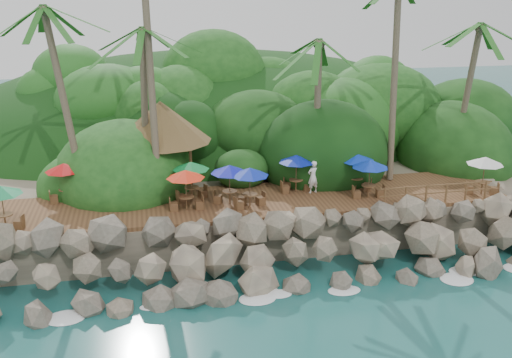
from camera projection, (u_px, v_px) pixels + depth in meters
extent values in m
plane|color=#19514F|center=(284.00, 297.00, 24.30)|extent=(140.00, 140.00, 0.00)
cube|color=gray|center=(227.00, 167.00, 38.84)|extent=(32.00, 25.20, 2.10)
ellipsoid|color=#143811|center=(213.00, 153.00, 46.15)|extent=(44.80, 28.00, 15.40)
cube|color=brown|center=(256.00, 201.00, 29.18)|extent=(26.00, 5.00, 0.20)
ellipsoid|color=white|center=(66.00, 316.00, 22.84)|extent=(1.20, 0.80, 0.06)
ellipsoid|color=white|center=(142.00, 308.00, 23.42)|extent=(1.20, 0.80, 0.06)
ellipsoid|color=white|center=(214.00, 300.00, 23.99)|extent=(1.20, 0.80, 0.06)
ellipsoid|color=white|center=(283.00, 293.00, 24.57)|extent=(1.20, 0.80, 0.06)
ellipsoid|color=white|center=(348.00, 286.00, 25.14)|extent=(1.20, 0.80, 0.06)
ellipsoid|color=white|center=(411.00, 280.00, 25.72)|extent=(1.20, 0.80, 0.06)
ellipsoid|color=white|center=(471.00, 273.00, 26.29)|extent=(1.20, 0.80, 0.06)
cylinder|color=brown|center=(65.00, 105.00, 28.22)|extent=(1.72, 1.99, 9.44)
ellipsoid|color=#23601E|center=(54.00, 5.00, 26.72)|extent=(6.00, 6.00, 2.40)
cylinder|color=brown|center=(149.00, 56.00, 28.14)|extent=(0.46, 3.77, 13.86)
cylinder|color=brown|center=(145.00, 112.00, 29.42)|extent=(0.79, 0.75, 8.42)
ellipsoid|color=#23601E|center=(140.00, 28.00, 28.10)|extent=(6.00, 6.00, 2.40)
cylinder|color=brown|center=(317.00, 113.00, 30.94)|extent=(0.59, 0.63, 7.73)
ellipsoid|color=#23601E|center=(320.00, 40.00, 29.73)|extent=(6.00, 6.00, 2.40)
cylinder|color=brown|center=(394.00, 83.00, 31.02)|extent=(0.59, 1.50, 10.78)
cylinder|color=brown|center=(466.00, 98.00, 33.33)|extent=(0.59, 1.29, 8.43)
ellipsoid|color=#23601E|center=(475.00, 23.00, 32.01)|extent=(6.00, 6.00, 2.40)
cylinder|color=brown|center=(138.00, 171.00, 29.76)|extent=(0.16, 0.16, 2.40)
cylinder|color=brown|center=(191.00, 168.00, 30.30)|extent=(0.16, 0.16, 2.40)
cylinder|color=brown|center=(137.00, 157.00, 32.36)|extent=(0.16, 0.16, 2.40)
cylinder|color=brown|center=(186.00, 154.00, 32.90)|extent=(0.16, 0.16, 2.40)
cone|color=brown|center=(161.00, 121.00, 30.61)|extent=(5.43, 5.43, 2.20)
cylinder|color=brown|center=(368.00, 191.00, 29.31)|extent=(0.07, 0.07, 0.66)
cylinder|color=brown|center=(369.00, 185.00, 29.20)|extent=(0.75, 0.75, 0.04)
cylinder|color=brown|center=(369.00, 179.00, 29.10)|extent=(0.04, 0.04, 1.97)
cone|color=#0C2AA0|center=(370.00, 164.00, 28.84)|extent=(1.88, 1.88, 0.40)
cube|color=brown|center=(356.00, 194.00, 29.29)|extent=(0.41, 0.41, 0.41)
cube|color=brown|center=(380.00, 193.00, 29.41)|extent=(0.41, 0.41, 0.41)
cylinder|color=brown|center=(296.00, 186.00, 30.16)|extent=(0.07, 0.07, 0.66)
cylinder|color=brown|center=(296.00, 180.00, 30.05)|extent=(0.75, 0.75, 0.04)
cylinder|color=brown|center=(296.00, 174.00, 29.95)|extent=(0.04, 0.04, 1.97)
cone|color=#0B1D99|center=(296.00, 159.00, 29.69)|extent=(1.88, 1.88, 0.40)
cube|color=brown|center=(285.00, 189.00, 30.01)|extent=(0.42, 0.42, 0.41)
cube|color=brown|center=(307.00, 187.00, 30.39)|extent=(0.42, 0.42, 0.41)
cylinder|color=brown|center=(299.00, 182.00, 30.69)|extent=(0.07, 0.07, 0.66)
cylinder|color=brown|center=(299.00, 177.00, 30.58)|extent=(0.75, 0.75, 0.04)
cylinder|color=brown|center=(299.00, 171.00, 30.48)|extent=(0.04, 0.04, 1.97)
cone|color=#0B6934|center=(299.00, 156.00, 30.21)|extent=(1.88, 1.88, 0.40)
cube|color=brown|center=(287.00, 185.00, 30.70)|extent=(0.43, 0.43, 0.41)
cube|color=brown|center=(310.00, 185.00, 30.74)|extent=(0.43, 0.43, 0.41)
cylinder|color=brown|center=(356.00, 184.00, 30.44)|extent=(0.07, 0.07, 0.66)
cylinder|color=brown|center=(356.00, 178.00, 30.34)|extent=(0.75, 0.75, 0.04)
cylinder|color=brown|center=(356.00, 172.00, 30.24)|extent=(0.04, 0.04, 1.97)
cone|color=#0D30B1|center=(357.00, 157.00, 29.97)|extent=(1.88, 1.88, 0.40)
cube|color=brown|center=(344.00, 185.00, 30.59)|extent=(0.49, 0.49, 0.41)
cube|color=brown|center=(367.00, 187.00, 30.37)|extent=(0.49, 0.49, 0.41)
cylinder|color=brown|center=(5.00, 222.00, 25.47)|extent=(0.07, 0.07, 0.66)
cylinder|color=brown|center=(4.00, 215.00, 25.36)|extent=(0.75, 0.75, 0.04)
cylinder|color=brown|center=(3.00, 208.00, 25.26)|extent=(0.04, 0.04, 1.97)
cone|color=#0D753E|center=(1.00, 190.00, 25.00)|extent=(1.88, 1.88, 0.40)
cube|color=brown|center=(19.00, 224.00, 25.48)|extent=(0.45, 0.45, 0.41)
cylinder|color=brown|center=(192.00, 194.00, 28.99)|extent=(0.07, 0.07, 0.66)
cylinder|color=brown|center=(192.00, 187.00, 28.88)|extent=(0.75, 0.75, 0.04)
cylinder|color=brown|center=(191.00, 182.00, 28.78)|extent=(0.04, 0.04, 1.97)
cone|color=#0C6F2D|center=(191.00, 166.00, 28.51)|extent=(1.88, 1.88, 0.40)
cube|color=brown|center=(181.00, 198.00, 28.69)|extent=(0.49, 0.49, 0.41)
cube|color=brown|center=(203.00, 194.00, 29.37)|extent=(0.49, 0.49, 0.41)
cylinder|color=brown|center=(482.00, 188.00, 29.82)|extent=(0.07, 0.07, 0.66)
cylinder|color=brown|center=(483.00, 182.00, 29.72)|extent=(0.75, 0.75, 0.04)
cylinder|color=brown|center=(483.00, 176.00, 29.62)|extent=(0.04, 0.04, 1.97)
cone|color=silver|center=(485.00, 161.00, 29.35)|extent=(1.88, 1.88, 0.40)
cube|color=brown|center=(469.00, 190.00, 29.97)|extent=(0.49, 0.49, 0.41)
cube|color=brown|center=(494.00, 191.00, 29.75)|extent=(0.49, 0.49, 0.41)
cylinder|color=brown|center=(67.00, 196.00, 28.73)|extent=(0.07, 0.07, 0.66)
cylinder|color=brown|center=(66.00, 189.00, 28.62)|extent=(0.75, 0.75, 0.04)
cylinder|color=brown|center=(66.00, 183.00, 28.52)|extent=(0.04, 0.04, 1.97)
cone|color=#BC0B0C|center=(64.00, 167.00, 28.25)|extent=(1.88, 1.88, 0.40)
cube|color=brown|center=(54.00, 199.00, 28.56)|extent=(0.43, 0.43, 0.41)
cube|color=brown|center=(80.00, 196.00, 28.97)|extent=(0.43, 0.43, 0.41)
cylinder|color=brown|center=(230.00, 198.00, 28.44)|extent=(0.07, 0.07, 0.66)
cylinder|color=brown|center=(230.00, 191.00, 28.33)|extent=(0.75, 0.75, 0.04)
cylinder|color=brown|center=(230.00, 185.00, 28.23)|extent=(0.04, 0.04, 1.97)
cone|color=#0C12A4|center=(229.00, 169.00, 27.97)|extent=(1.88, 1.88, 0.40)
cube|color=brown|center=(218.00, 199.00, 28.58)|extent=(0.49, 0.49, 0.41)
cube|color=brown|center=(242.00, 201.00, 28.37)|extent=(0.49, 0.49, 0.41)
cylinder|color=brown|center=(250.00, 201.00, 28.01)|extent=(0.07, 0.07, 0.66)
cylinder|color=brown|center=(250.00, 194.00, 27.91)|extent=(0.75, 0.75, 0.04)
cylinder|color=brown|center=(250.00, 188.00, 27.81)|extent=(0.04, 0.04, 1.97)
cone|color=#0C219F|center=(250.00, 172.00, 27.54)|extent=(1.88, 1.88, 0.40)
cube|color=brown|center=(239.00, 205.00, 27.74)|extent=(0.48, 0.48, 0.41)
cube|color=brown|center=(261.00, 201.00, 28.36)|extent=(0.48, 0.48, 0.41)
cylinder|color=brown|center=(187.00, 203.00, 27.67)|extent=(0.07, 0.07, 0.66)
cylinder|color=brown|center=(186.00, 197.00, 27.56)|extent=(0.75, 0.75, 0.04)
cylinder|color=brown|center=(186.00, 191.00, 27.46)|extent=(0.04, 0.04, 1.97)
cone|color=red|center=(185.00, 174.00, 27.19)|extent=(1.88, 1.88, 0.40)
cube|color=brown|center=(174.00, 207.00, 27.59)|extent=(0.38, 0.38, 0.41)
cube|color=brown|center=(200.00, 205.00, 27.83)|extent=(0.38, 0.38, 0.41)
cylinder|color=brown|center=(385.00, 197.00, 27.96)|extent=(0.10, 0.10, 1.00)
cylinder|color=brown|center=(406.00, 196.00, 28.17)|extent=(0.10, 0.10, 1.00)
cylinder|color=brown|center=(426.00, 194.00, 28.38)|extent=(0.10, 0.10, 1.00)
cylinder|color=brown|center=(446.00, 193.00, 28.60)|extent=(0.10, 0.10, 1.00)
cylinder|color=brown|center=(466.00, 191.00, 28.81)|extent=(0.10, 0.10, 1.00)
cylinder|color=brown|center=(485.00, 190.00, 29.02)|extent=(0.10, 0.10, 1.00)
cube|color=brown|center=(437.00, 185.00, 28.35)|extent=(6.10, 0.06, 0.06)
cube|color=brown|center=(436.00, 193.00, 28.47)|extent=(6.10, 0.06, 0.06)
imported|color=white|center=(313.00, 177.00, 29.84)|extent=(0.73, 0.58, 1.75)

